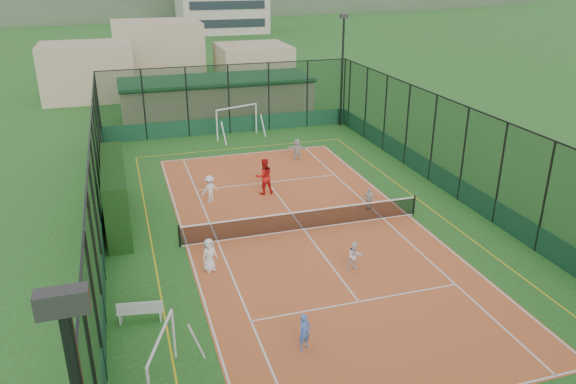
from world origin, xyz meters
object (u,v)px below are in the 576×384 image
floodlight_ne (342,72)px  child_far_back (297,149)px  child_far_left (210,189)px  clubhouse (217,98)px  child_near_right (354,256)px  futsal_goal_far (237,122)px  futsal_goal_near (163,362)px  child_near_mid (305,332)px  coach (264,176)px  child_near_left (209,255)px  white_bench (140,310)px  child_far_right (369,199)px

floodlight_ne → child_far_back: bearing=-130.3°
floodlight_ne → child_far_left: (-12.24, -12.02, -3.38)m
clubhouse → child_near_right: 26.20m
futsal_goal_far → futsal_goal_near: bearing=-127.5°
futsal_goal_far → child_near_mid: futsal_goal_far is taller
clubhouse → coach: clubhouse is taller
floodlight_ne → coach: 15.25m
futsal_goal_near → child_far_left: bearing=4.9°
clubhouse → child_far_back: size_ratio=11.33×
floodlight_ne → child_near_left: 23.62m
futsal_goal_far → child_near_left: bearing=-126.0°
futsal_goal_near → child_far_back: 21.25m
child_near_mid → coach: bearing=56.7°
white_bench → child_far_back: bearing=64.2°
child_near_left → child_near_right: bearing=-44.4°
child_near_left → child_near_right: child_near_left is taller
futsal_goal_far → child_far_right: size_ratio=2.88×
white_bench → futsal_goal_near: futsal_goal_near is taller
child_far_right → child_far_back: (-1.04, 8.63, 0.08)m
floodlight_ne → child_far_right: bearing=-107.0°
floodlight_ne → clubhouse: bearing=147.9°
child_near_right → child_far_left: size_ratio=0.85×
futsal_goal_near → coach: bearing=-5.9°
coach → futsal_goal_near: bearing=59.6°
futsal_goal_near → floodlight_ne: bearing=-11.8°
futsal_goal_near → child_near_left: size_ratio=1.93×
clubhouse → child_near_left: size_ratio=10.62×
child_far_right → futsal_goal_near: bearing=69.5°
clubhouse → child_far_right: clubhouse is taller
floodlight_ne → futsal_goal_near: (-15.93, -25.41, -3.24)m
child_near_left → white_bench: bearing=-165.0°
futsal_goal_far → child_far_right: futsal_goal_far is taller
child_near_left → child_far_back: size_ratio=1.07×
futsal_goal_near → child_near_right: futsal_goal_near is taller
clubhouse → child_near_right: clubhouse is taller
futsal_goal_far → child_far_left: futsal_goal_far is taller
clubhouse → futsal_goal_far: size_ratio=4.44×
clubhouse → child_far_left: 17.82m
clubhouse → child_far_left: clubhouse is taller
futsal_goal_far → child_near_right: 19.97m
child_near_left → child_far_back: 14.56m
child_far_back → child_near_right: bearing=100.6°
floodlight_ne → child_far_left: floodlight_ne is taller
futsal_goal_far → coach: bearing=-115.0°
child_far_back → child_far_left: bearing=58.1°
white_bench → child_near_mid: child_near_mid is taller
floodlight_ne → child_near_right: bearing=-110.7°
white_bench → futsal_goal_far: size_ratio=0.46×
floodlight_ne → child_far_right: size_ratio=6.95×
child_far_right → child_near_left: bearing=50.6°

